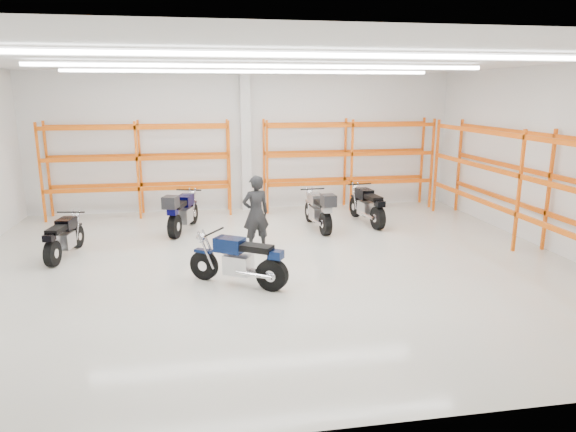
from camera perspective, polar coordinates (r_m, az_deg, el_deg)
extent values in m
plane|color=beige|center=(11.81, -1.95, -5.40)|extent=(14.00, 14.00, 0.00)
cube|color=white|center=(17.21, -4.76, 8.22)|extent=(14.00, 0.02, 4.50)
cube|color=white|center=(5.52, 6.42, -3.20)|extent=(14.00, 0.02, 4.50)
cube|color=white|center=(14.04, 27.71, 5.53)|extent=(0.02, 12.00, 4.50)
cube|color=white|center=(11.19, -2.14, 16.96)|extent=(14.00, 12.00, 0.02)
cube|color=white|center=(8.23, 0.79, 17.50)|extent=(10.00, 0.22, 0.10)
cube|color=white|center=(11.68, -2.47, 16.32)|extent=(10.00, 0.22, 0.10)
cube|color=white|center=(14.66, -4.03, 15.73)|extent=(10.00, 0.22, 0.10)
cylinder|color=black|center=(10.93, -9.31, -5.42)|extent=(0.60, 0.44, 0.63)
cylinder|color=black|center=(10.21, -1.78, -6.55)|extent=(0.65, 0.51, 0.65)
cylinder|color=silver|center=(10.93, -9.31, -5.42)|extent=(0.26, 0.24, 0.21)
cylinder|color=silver|center=(10.21, -1.78, -6.55)|extent=(0.31, 0.30, 0.23)
cube|color=#0A1840|center=(10.84, -9.37, -3.85)|extent=(0.40, 0.34, 0.06)
cube|color=#B7B7BC|center=(10.50, -5.54, -5.38)|extent=(0.66, 0.61, 0.40)
cube|color=#A5A5AA|center=(10.36, -3.58, -6.22)|extent=(0.68, 0.50, 0.08)
cube|color=#0A1840|center=(10.46, -6.50, -3.18)|extent=(0.68, 0.62, 0.29)
cube|color=black|center=(10.20, -3.62, -3.56)|extent=(0.75, 0.64, 0.13)
cube|color=#0A1840|center=(10.04, -1.36, -4.31)|extent=(0.35, 0.34, 0.17)
cylinder|color=black|center=(10.57, -8.21, -1.76)|extent=(0.43, 0.64, 0.04)
sphere|color=silver|center=(10.78, -9.61, -2.44)|extent=(0.20, 0.20, 0.20)
cylinder|color=silver|center=(10.20, -3.79, -6.54)|extent=(0.71, 0.50, 0.09)
cylinder|color=black|center=(14.04, -22.33, -2.12)|extent=(0.21, 0.59, 0.58)
cylinder|color=black|center=(12.77, -24.70, -3.81)|extent=(0.27, 0.62, 0.60)
cylinder|color=silver|center=(14.04, -22.33, -2.12)|extent=(0.16, 0.21, 0.19)
cylinder|color=silver|center=(12.77, -24.70, -3.81)|extent=(0.22, 0.24, 0.21)
cube|color=black|center=(13.97, -22.44, -0.98)|extent=(0.20, 0.36, 0.06)
cube|color=#B7B7BC|center=(13.34, -23.55, -2.51)|extent=(0.42, 0.55, 0.36)
cube|color=#A5A5AA|center=(13.05, -24.13, -3.35)|extent=(0.22, 0.68, 0.08)
cube|color=black|center=(13.41, -23.42, -0.80)|extent=(0.41, 0.58, 0.27)
cube|color=black|center=(12.93, -24.33, -1.39)|extent=(0.39, 0.67, 0.12)
cube|color=black|center=(12.60, -25.02, -2.20)|extent=(0.25, 0.28, 0.15)
cylinder|color=black|center=(13.65, -22.97, 0.39)|extent=(0.67, 0.14, 0.03)
sphere|color=silver|center=(13.95, -22.47, 0.05)|extent=(0.18, 0.18, 0.18)
cylinder|color=silver|center=(13.08, -24.81, -3.38)|extent=(0.20, 0.72, 0.09)
cylinder|color=black|center=(15.59, -10.53, 0.29)|extent=(0.31, 0.65, 0.64)
cylinder|color=black|center=(14.13, -12.48, -1.14)|extent=(0.38, 0.69, 0.66)
cylinder|color=silver|center=(15.59, -10.53, 0.29)|extent=(0.20, 0.25, 0.21)
cylinder|color=silver|center=(14.13, -12.48, -1.14)|extent=(0.27, 0.29, 0.23)
cube|color=#050439|center=(15.53, -10.58, 1.43)|extent=(0.26, 0.41, 0.06)
cube|color=#B7B7BC|center=(14.80, -11.52, 0.04)|extent=(0.53, 0.64, 0.40)
cube|color=#A5A5AA|center=(14.46, -12.00, -0.74)|extent=(0.34, 0.75, 0.08)
cube|color=#050439|center=(14.89, -11.35, 1.72)|extent=(0.52, 0.67, 0.30)
cube|color=black|center=(14.34, -12.10, 1.23)|extent=(0.51, 0.76, 0.13)
cube|color=#050439|center=(13.95, -12.69, 0.50)|extent=(0.30, 0.33, 0.17)
cylinder|color=black|center=(15.18, -10.97, 2.86)|extent=(0.72, 0.26, 0.04)
sphere|color=silver|center=(15.51, -10.57, 2.46)|extent=(0.20, 0.20, 0.20)
cylinder|color=silver|center=(14.47, -12.69, -0.76)|extent=(0.33, 0.79, 0.10)
cube|color=black|center=(13.78, -12.92, 1.50)|extent=(0.46, 0.49, 0.32)
cylinder|color=black|center=(15.59, 2.42, 0.48)|extent=(0.17, 0.63, 0.63)
cylinder|color=black|center=(14.14, 4.20, -0.87)|extent=(0.23, 0.66, 0.65)
cylinder|color=silver|center=(15.59, 2.42, 0.48)|extent=(0.16, 0.22, 0.21)
cylinder|color=silver|center=(14.14, 4.20, -0.87)|extent=(0.22, 0.24, 0.23)
cube|color=gray|center=(15.52, 2.43, 1.60)|extent=(0.18, 0.39, 0.06)
cube|color=#B7B7BC|center=(14.80, 3.30, 0.26)|extent=(0.41, 0.57, 0.40)
cube|color=#A5A5AA|center=(14.46, 3.76, -0.49)|extent=(0.18, 0.74, 0.08)
cube|color=gray|center=(14.89, 3.11, 1.90)|extent=(0.40, 0.61, 0.29)
cube|color=black|center=(14.35, 3.79, 1.45)|extent=(0.36, 0.71, 0.13)
cube|color=gray|center=(13.96, 4.33, 0.75)|extent=(0.25, 0.29, 0.17)
cylinder|color=black|center=(15.18, 2.73, 3.01)|extent=(0.73, 0.09, 0.04)
sphere|color=silver|center=(15.51, 2.39, 2.61)|extent=(0.20, 0.20, 0.20)
cylinder|color=silver|center=(14.37, 3.18, -0.57)|extent=(0.15, 0.79, 0.09)
cube|color=black|center=(13.79, 4.52, 1.73)|extent=(0.38, 0.42, 0.31)
cylinder|color=black|center=(16.35, 7.49, 1.03)|extent=(0.20, 0.66, 0.64)
cylinder|color=black|center=(14.92, 9.95, -0.23)|extent=(0.27, 0.68, 0.67)
cylinder|color=silver|center=(16.35, 7.49, 1.03)|extent=(0.17, 0.23, 0.21)
cylinder|color=silver|center=(14.92, 9.95, -0.23)|extent=(0.24, 0.26, 0.24)
cube|color=black|center=(16.28, 7.52, 2.13)|extent=(0.20, 0.40, 0.06)
cube|color=#B7B7BC|center=(15.57, 8.73, 0.84)|extent=(0.45, 0.60, 0.41)
cube|color=#A5A5AA|center=(15.24, 9.35, 0.13)|extent=(0.21, 0.76, 0.09)
cube|color=black|center=(15.66, 8.48, 2.45)|extent=(0.43, 0.64, 0.30)
cube|color=black|center=(15.13, 9.42, 2.03)|extent=(0.40, 0.74, 0.13)
cube|color=black|center=(14.75, 10.16, 1.36)|extent=(0.27, 0.30, 0.17)
cylinder|color=black|center=(15.95, 7.97, 3.53)|extent=(0.75, 0.12, 0.04)
sphere|color=silver|center=(16.27, 7.49, 3.13)|extent=(0.20, 0.20, 0.20)
cylinder|color=silver|center=(15.13, 8.83, 0.05)|extent=(0.19, 0.81, 0.10)
imported|color=black|center=(12.65, -3.60, 0.31)|extent=(0.78, 0.61, 1.88)
cube|color=white|center=(17.03, -4.71, 8.16)|extent=(0.32, 0.32, 4.50)
cube|color=#EF4400|center=(17.75, -25.11, 4.71)|extent=(0.07, 0.07, 3.00)
cube|color=#EF4400|center=(16.98, -25.80, 4.30)|extent=(0.07, 0.07, 3.00)
cube|color=#EF4400|center=(17.22, -16.07, 5.23)|extent=(0.07, 0.07, 3.00)
cube|color=#EF4400|center=(16.43, -16.36, 4.83)|extent=(0.07, 0.07, 3.00)
cube|color=#EF4400|center=(17.13, -6.69, 5.63)|extent=(0.07, 0.07, 3.00)
cube|color=#EF4400|center=(16.34, -6.53, 5.25)|extent=(0.07, 0.07, 3.00)
cube|color=#EF4400|center=(17.30, -15.95, 3.39)|extent=(5.60, 0.07, 0.12)
cube|color=#EF4400|center=(16.52, -16.23, 2.91)|extent=(5.60, 0.07, 0.12)
cube|color=#EF4400|center=(17.17, -16.15, 6.47)|extent=(5.60, 0.07, 0.12)
cube|color=#EF4400|center=(16.38, -16.44, 6.13)|extent=(5.60, 0.07, 0.12)
cube|color=#EF4400|center=(17.09, -16.36, 9.58)|extent=(5.60, 0.07, 0.12)
cube|color=#EF4400|center=(16.29, -16.66, 9.40)|extent=(5.60, 0.07, 0.12)
cube|color=#EF4400|center=(17.24, -2.68, 5.75)|extent=(0.07, 0.07, 3.00)
cube|color=#EF4400|center=(16.45, -2.34, 5.38)|extent=(0.07, 0.07, 3.00)
cube|color=#EF4400|center=(17.80, 6.35, 5.93)|extent=(0.07, 0.07, 3.00)
cube|color=#EF4400|center=(17.04, 7.09, 5.57)|extent=(0.07, 0.07, 3.00)
cube|color=#EF4400|center=(18.76, 14.64, 5.96)|extent=(0.07, 0.07, 3.00)
cube|color=#EF4400|center=(18.04, 15.68, 5.61)|extent=(0.07, 0.07, 3.00)
cube|color=#EF4400|center=(17.88, 6.30, 4.14)|extent=(5.60, 0.07, 0.12)
cube|color=#EF4400|center=(17.12, 7.03, 3.71)|extent=(5.60, 0.07, 0.12)
cube|color=#EF4400|center=(17.75, 6.38, 7.13)|extent=(5.60, 0.07, 0.12)
cube|color=#EF4400|center=(16.99, 7.12, 6.82)|extent=(5.60, 0.07, 0.12)
cube|color=#EF4400|center=(17.67, 6.46, 10.15)|extent=(5.60, 0.07, 0.12)
cube|color=#EF4400|center=(16.91, 7.22, 9.98)|extent=(5.60, 0.07, 0.12)
cube|color=#EF4400|center=(14.08, 26.99, 2.52)|extent=(0.07, 0.07, 3.00)
cube|color=#EF4400|center=(13.62, 24.28, 2.47)|extent=(0.07, 0.07, 3.00)
cube|color=#EF4400|center=(17.83, 18.45, 5.33)|extent=(0.07, 0.07, 3.00)
cube|color=#EF4400|center=(17.47, 16.13, 5.34)|extent=(0.07, 0.07, 3.00)
cube|color=#EF4400|center=(14.18, 26.75, 0.29)|extent=(0.07, 9.00, 0.12)
cube|color=#EF4400|center=(13.72, 24.05, 0.17)|extent=(0.07, 9.00, 0.12)
cube|color=#EF4400|center=(14.02, 27.15, 4.03)|extent=(0.07, 9.00, 0.12)
cube|color=#EF4400|center=(13.56, 24.43, 4.03)|extent=(0.07, 9.00, 0.12)
cube|color=#EF4400|center=(13.92, 27.57, 7.83)|extent=(0.07, 9.00, 0.12)
cube|color=#EF4400|center=(13.45, 24.82, 7.96)|extent=(0.07, 9.00, 0.12)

